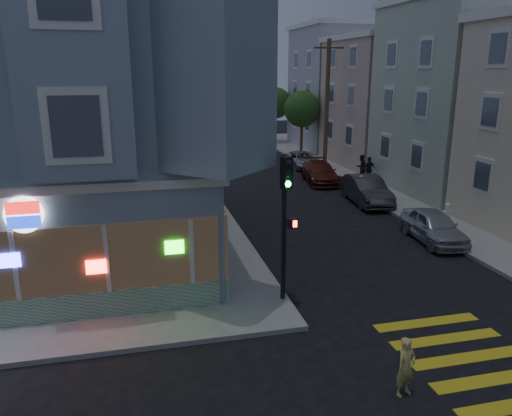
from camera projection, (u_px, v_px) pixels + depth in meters
name	position (u px, v px, depth m)	size (l,w,h in m)	color
ground	(214.00, 389.00, 11.48)	(120.00, 120.00, 0.00)	black
sidewalk_ne	(464.00, 164.00, 38.22)	(24.00, 42.00, 0.15)	gray
corner_building	(8.00, 105.00, 18.84)	(14.60, 14.60, 11.40)	slate
row_house_b	(496.00, 99.00, 29.44)	(12.00, 8.60, 10.50)	#9FAA94
row_house_c	(414.00, 103.00, 38.07)	(12.00, 8.60, 9.00)	#BC9F91
row_house_d	(363.00, 88.00, 46.29)	(12.00, 8.60, 10.50)	#B0AABB
utility_pole	(327.00, 103.00, 35.39)	(2.20, 0.30, 9.00)	#4C3826
street_tree_near	(302.00, 109.00, 41.28)	(3.00, 3.00, 5.30)	#4C3826
street_tree_far	(276.00, 103.00, 48.77)	(3.00, 3.00, 5.30)	#4C3826
running_child	(406.00, 367.00, 11.12)	(0.51, 0.34, 1.40)	#CAC067
pedestrian_a	(361.00, 166.00, 32.94)	(0.75, 0.59, 1.55)	black
pedestrian_b	(369.00, 169.00, 31.83)	(0.94, 0.39, 1.60)	black
parked_car_a	(434.00, 226.00, 21.18)	(1.60, 3.97, 1.35)	#ACAEB4
parked_car_b	(366.00, 190.00, 27.22)	(1.60, 4.58, 1.51)	#353739
parked_car_c	(320.00, 172.00, 32.29)	(1.88, 4.63, 1.34)	#5C2115
parked_car_d	(303.00, 160.00, 37.32)	(1.95, 4.23, 1.17)	#ADB1B8
traffic_signal	(286.00, 204.00, 14.78)	(0.58, 0.51, 4.57)	black
fire_hydrant	(447.00, 210.00, 24.01)	(0.45, 0.26, 0.78)	white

